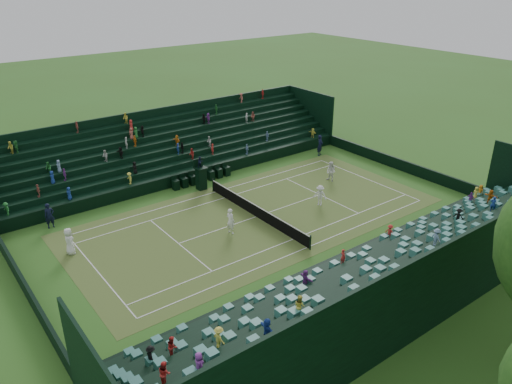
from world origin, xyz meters
TOP-DOWN VIEW (x-y plane):
  - ground at (0.00, 0.00)m, footprint 160.00×160.00m
  - court_surface at (0.00, 0.00)m, footprint 12.97×26.77m
  - perimeter_wall_north at (0.00, 15.88)m, footprint 17.17×0.20m
  - perimeter_wall_south at (0.00, -15.88)m, footprint 17.17×0.20m
  - perimeter_wall_east at (8.48, 0.00)m, footprint 0.20×31.77m
  - perimeter_wall_west at (-8.48, 0.00)m, footprint 0.20×31.77m
  - north_grandstand at (12.66, 0.00)m, footprint 6.60×32.00m
  - south_grandstand at (-12.66, 0.00)m, footprint 6.60×32.00m
  - tennis_net at (0.00, 0.00)m, footprint 11.67×0.10m
  - umpire_chair at (-6.71, -0.54)m, footprint 0.90×0.90m
  - courtside_chairs at (-7.90, 0.24)m, footprint 0.54×5.50m
  - player_near_west at (-3.01, -12.45)m, footprint 0.88×0.58m
  - player_near_east at (0.87, -2.82)m, footprint 0.76×0.58m
  - player_far_west at (-1.54, 9.10)m, footprint 0.93×0.77m
  - player_far_east at (1.33, 5.09)m, footprint 1.21×1.04m
  - line_judge_north at (-6.76, 12.82)m, footprint 0.75×0.87m
  - line_judge_south at (-7.35, -12.39)m, footprint 0.47×0.69m

SIDE VIEW (x-z plane):
  - ground at x=0.00m, z-range 0.00..0.00m
  - court_surface at x=0.00m, z-range 0.00..0.01m
  - courtside_chairs at x=-7.90m, z-range -0.14..1.02m
  - perimeter_wall_north at x=0.00m, z-range 0.00..1.00m
  - perimeter_wall_south at x=0.00m, z-range 0.00..1.00m
  - perimeter_wall_east at x=8.48m, z-range 0.00..1.00m
  - perimeter_wall_west at x=-8.48m, z-range 0.00..1.00m
  - tennis_net at x=0.00m, z-range 0.00..1.06m
  - player_far_east at x=1.33m, z-range 0.00..1.62m
  - player_far_west at x=-1.54m, z-range 0.00..1.72m
  - player_near_west at x=-3.01m, z-range 0.00..1.80m
  - line_judge_south at x=-7.35m, z-range 0.00..1.82m
  - player_near_east at x=0.87m, z-range 0.00..1.86m
  - line_judge_north at x=-6.76m, z-range 0.00..2.02m
  - umpire_chair at x=-6.71m, z-range -0.21..2.63m
  - north_grandstand at x=12.66m, z-range -0.90..4.00m
  - south_grandstand at x=-12.66m, z-range -0.90..4.00m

